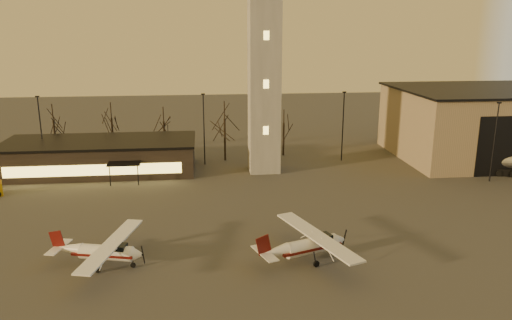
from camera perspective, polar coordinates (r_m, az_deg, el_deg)
The scene contains 8 objects.
ground at distance 40.75m, azimuth 6.24°, elevation -12.96°, with size 220.00×220.00×0.00m, color #3C3A37.
control_tower at distance 65.65m, azimuth 0.96°, elevation 12.62°, with size 6.80×6.80×32.60m.
hangar at distance 83.14m, azimuth 26.05°, elevation 3.85°, with size 30.60×20.60×10.30m.
terminal at distance 70.53m, azimuth -17.33°, elevation 0.45°, with size 25.40×12.20×4.30m.
light_poles at distance 68.03m, azimuth 1.23°, elevation 3.43°, with size 58.50×12.25×10.14m.
tree_row at distance 75.60m, azimuth -10.35°, elevation 4.77°, with size 37.20×9.20×8.80m.
cessna_front at distance 42.79m, azimuth 6.51°, elevation -9.95°, with size 9.11×11.13×3.12m.
cessna_rear at distance 43.22m, azimuth -16.55°, elevation -10.35°, with size 8.47×10.58×2.92m.
Camera 1 is at (-8.16, -35.09, 19.04)m, focal length 35.00 mm.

